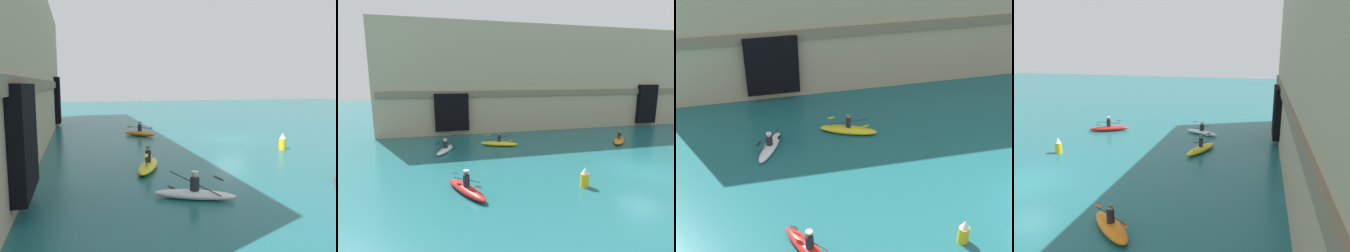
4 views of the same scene
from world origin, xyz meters
The scene contains 6 objects.
ground_plane centered at (0.00, 0.00, 0.00)m, with size 120.00×120.00×0.00m, color #1E6066.
kayak_white centered at (-12.16, 7.60, 0.23)m, with size 1.86×3.07×1.07m.
kayak_orange centered at (3.30, 6.71, 0.26)m, with size 2.60×2.67×1.19m.
kayak_yellow centered at (-7.55, 8.37, 0.23)m, with size 3.38×2.02×1.20m.
kayak_red centered at (-11.30, -0.52, 0.26)m, with size 2.09×3.38×1.26m.
marker_buoy centered at (-4.93, -1.24, 0.52)m, with size 0.46×0.46×1.12m.
Camera 4 is at (14.15, 12.35, 7.43)m, focal length 35.00 mm.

